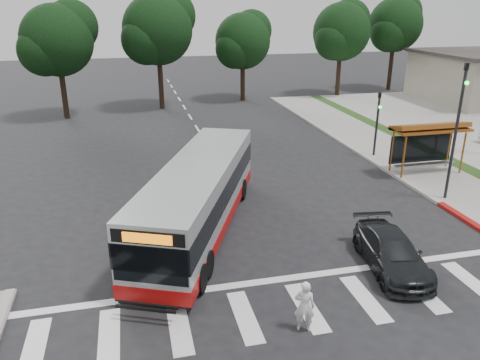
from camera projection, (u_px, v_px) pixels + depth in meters
name	position (u px, v px, depth m)	size (l,w,h in m)	color
ground	(263.00, 235.00, 19.20)	(140.00, 140.00, 0.00)	black
sidewalk_east	(398.00, 157.00, 28.84)	(4.00, 40.00, 0.12)	gray
curb_east	(369.00, 159.00, 28.40)	(0.30, 40.00, 0.15)	#9E9991
crosswalk_ladder	(307.00, 307.00, 14.65)	(18.00, 2.60, 0.01)	silver
bus_shelter	(429.00, 133.00, 25.36)	(4.20, 1.60, 2.86)	brown
traffic_signal_ne_tall	(458.00, 122.00, 21.27)	(0.18, 0.37, 6.50)	black
traffic_signal_ne_short	(378.00, 118.00, 28.13)	(0.18, 0.37, 4.00)	black
tree_ne_a	(342.00, 31.00, 45.96)	(6.16, 5.74, 9.30)	black
tree_ne_b	(396.00, 24.00, 49.11)	(6.16, 5.74, 10.02)	black
tree_north_a	(158.00, 28.00, 40.04)	(6.60, 6.15, 10.17)	black
tree_north_b	(243.00, 40.00, 44.03)	(5.72, 5.33, 8.43)	black
tree_north_c	(58.00, 39.00, 36.70)	(6.16, 5.74, 9.30)	black
transit_bus	(199.00, 198.00, 19.11)	(2.46, 11.36, 2.93)	#AAADAF
pedestrian	(304.00, 306.00, 13.35)	(0.59, 0.39, 1.63)	silver
dark_sedan	(392.00, 252.00, 16.61)	(1.78, 4.38, 1.27)	black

